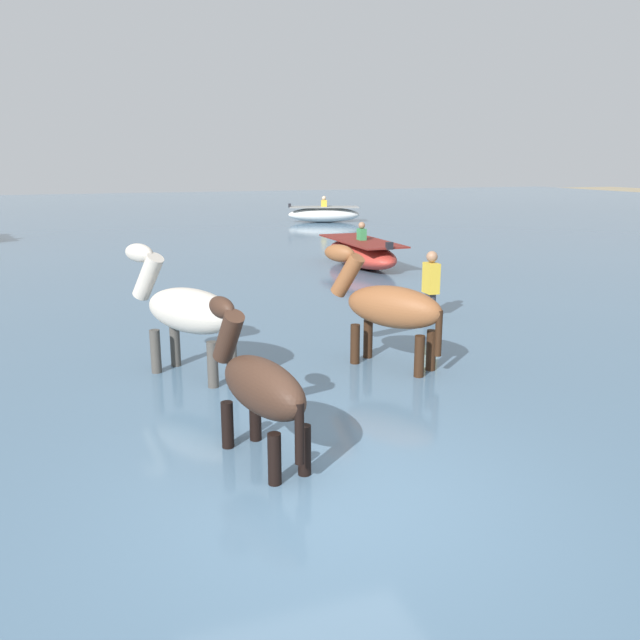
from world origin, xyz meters
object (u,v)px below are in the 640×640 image
at_px(boat_near_port, 324,214).
at_px(horse_flank_pinto, 187,314).
at_px(horse_lead_dark_bay, 259,389).
at_px(person_onlooker_right, 430,294).
at_px(boat_far_inshore, 361,253).
at_px(horse_trailing_chestnut, 388,310).

bearing_deg(boat_near_port, horse_flank_pinto, -114.90).
xyz_separation_m(horse_lead_dark_bay, boat_near_port, (9.00, 22.66, -0.33)).
relative_size(horse_lead_dark_bay, person_onlooker_right, 1.14).
relative_size(horse_flank_pinto, boat_near_port, 0.60).
bearing_deg(horse_flank_pinto, horse_lead_dark_bay, -84.58).
relative_size(horse_flank_pinto, person_onlooker_right, 1.29).
relative_size(boat_near_port, boat_far_inshore, 0.99).
relative_size(horse_lead_dark_bay, horse_flank_pinto, 0.88).
bearing_deg(boat_near_port, horse_lead_dark_bay, -111.67).
distance_m(horse_lead_dark_bay, horse_trailing_chestnut, 3.23).
xyz_separation_m(boat_far_inshore, person_onlooker_right, (-1.21, -5.88, 0.10)).
bearing_deg(horse_lead_dark_bay, boat_near_port, 68.33).
bearing_deg(person_onlooker_right, horse_lead_dark_bay, -134.27).
bearing_deg(person_onlooker_right, boat_near_port, 75.53).
xyz_separation_m(horse_lead_dark_bay, horse_flank_pinto, (-0.26, 2.72, 0.14)).
bearing_deg(boat_near_port, horse_trailing_chestnut, -107.92).
bearing_deg(horse_trailing_chestnut, person_onlooker_right, 49.28).
height_order(horse_flank_pinto, person_onlooker_right, horse_flank_pinto).
distance_m(horse_lead_dark_bay, boat_far_inshore, 11.66).
bearing_deg(horse_lead_dark_bay, horse_trailing_chestnut, 42.50).
distance_m(horse_trailing_chestnut, boat_near_port, 21.53).
bearing_deg(horse_lead_dark_bay, person_onlooker_right, 45.73).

